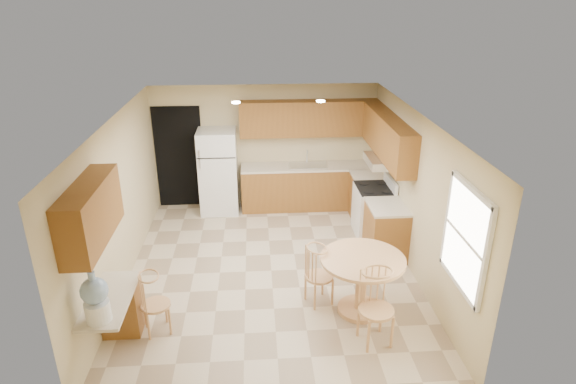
{
  "coord_description": "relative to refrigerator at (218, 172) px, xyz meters",
  "views": [
    {
      "loc": [
        -0.2,
        -6.67,
        4.18
      ],
      "look_at": [
        0.29,
        0.3,
        1.24
      ],
      "focal_mm": 30.0,
      "sensor_mm": 36.0,
      "label": 1
    }
  ],
  "objects": [
    {
      "name": "chair_desk",
      "position": [
        -0.6,
        -3.86,
        -0.32
      ],
      "size": [
        0.38,
        0.49,
        0.86
      ],
      "rotation": [
        0.0,
        0.0,
        -1.23
      ],
      "color": "tan",
      "rests_on": "floor"
    },
    {
      "name": "upper_cab_right",
      "position": [
        3.04,
        -1.19,
        1.0
      ],
      "size": [
        0.33,
        2.42,
        0.7
      ],
      "primitive_type": "cube",
      "color": "brown",
      "rests_on": "wall_right"
    },
    {
      "name": "counter_right_b",
      "position": [
        2.9,
        -2.0,
        0.04
      ],
      "size": [
        0.63,
        0.8,
        0.04
      ],
      "primitive_type": "cube",
      "color": "beige",
      "rests_on": "base_cab_right_b"
    },
    {
      "name": "sink",
      "position": [
        1.8,
        0.05,
        0.07
      ],
      "size": [
        0.78,
        0.44,
        0.01
      ],
      "primitive_type": "cube",
      "color": "silver",
      "rests_on": "counter_back"
    },
    {
      "name": "upper_cab_left",
      "position": [
        -1.13,
        -4.0,
        1.0
      ],
      "size": [
        0.33,
        1.4,
        0.7
      ],
      "primitive_type": "cube",
      "color": "brown",
      "rests_on": "wall_left"
    },
    {
      "name": "base_cab_right_b",
      "position": [
        2.9,
        -2.0,
        -0.41
      ],
      "size": [
        0.6,
        0.8,
        0.87
      ],
      "primitive_type": "cube",
      "color": "brown",
      "rests_on": "floor"
    },
    {
      "name": "wall_back",
      "position": [
        0.95,
        0.35,
        0.4
      ],
      "size": [
        4.5,
        0.02,
        2.5
      ],
      "primitive_type": "cube",
      "color": "#C6B385",
      "rests_on": "floor"
    },
    {
      "name": "can_light_a",
      "position": [
        0.45,
        -1.2,
        1.64
      ],
      "size": [
        0.14,
        0.14,
        0.02
      ],
      "primitive_type": "cylinder",
      "color": "white",
      "rests_on": "ceiling"
    },
    {
      "name": "wall_right",
      "position": [
        3.2,
        -2.4,
        0.4
      ],
      "size": [
        0.02,
        5.5,
        2.5
      ],
      "primitive_type": "cube",
      "color": "#C6B385",
      "rests_on": "floor"
    },
    {
      "name": "window",
      "position": [
        3.18,
        -4.25,
        0.65
      ],
      "size": [
        0.06,
        1.12,
        1.3
      ],
      "color": "white",
      "rests_on": "wall_right"
    },
    {
      "name": "can_light_b",
      "position": [
        1.85,
        -1.2,
        1.64
      ],
      "size": [
        0.14,
        0.14,
        0.02
      ],
      "primitive_type": "cylinder",
      "color": "white",
      "rests_on": "ceiling"
    },
    {
      "name": "doorway",
      "position": [
        -0.8,
        0.34,
        0.2
      ],
      "size": [
        0.9,
        0.02,
        2.1
      ],
      "primitive_type": "cube",
      "color": "black",
      "rests_on": "floor"
    },
    {
      "name": "wall_left",
      "position": [
        -1.3,
        -2.4,
        0.4
      ],
      "size": [
        0.02,
        5.5,
        2.5
      ],
      "primitive_type": "cube",
      "color": "#C6B385",
      "rests_on": "floor"
    },
    {
      "name": "ceiling",
      "position": [
        0.95,
        -2.4,
        1.65
      ],
      "size": [
        4.5,
        5.5,
        0.02
      ],
      "primitive_type": "cube",
      "color": "white",
      "rests_on": "wall_back"
    },
    {
      "name": "refrigerator",
      "position": [
        0.0,
        0.0,
        0.0
      ],
      "size": [
        0.75,
        0.73,
        1.69
      ],
      "color": "white",
      "rests_on": "floor"
    },
    {
      "name": "counter_right_a",
      "position": [
        2.9,
        -0.54,
        0.04
      ],
      "size": [
        0.63,
        0.59,
        0.04
      ],
      "primitive_type": "cube",
      "color": "beige",
      "rests_on": "base_cab_right_a"
    },
    {
      "name": "chair_table_a",
      "position": [
        1.6,
        -3.38,
        -0.3
      ],
      "size": [
        0.4,
        0.51,
        0.9
      ],
      "rotation": [
        0.0,
        0.0,
        -1.2
      ],
      "color": "tan",
      "rests_on": "floor"
    },
    {
      "name": "base_cab_right_a",
      "position": [
        2.9,
        -0.54,
        -0.41
      ],
      "size": [
        0.6,
        0.59,
        0.87
      ],
      "primitive_type": "cube",
      "color": "brown",
      "rests_on": "floor"
    },
    {
      "name": "stove",
      "position": [
        2.88,
        -1.22,
        -0.38
      ],
      "size": [
        0.65,
        0.76,
        1.09
      ],
      "color": "white",
      "rests_on": "floor"
    },
    {
      "name": "floor",
      "position": [
        0.95,
        -2.4,
        -0.85
      ],
      "size": [
        5.5,
        5.5,
        0.0
      ],
      "primitive_type": "plane",
      "color": "#C9B391",
      "rests_on": "ground"
    },
    {
      "name": "desk_top",
      "position": [
        -1.05,
        -4.1,
        -0.1
      ],
      "size": [
        0.5,
        1.2,
        0.04
      ],
      "primitive_type": "cube",
      "color": "beige",
      "rests_on": "desk_pedestal"
    },
    {
      "name": "water_crock",
      "position": [
        -1.05,
        -4.52,
        0.2
      ],
      "size": [
        0.3,
        0.3,
        0.62
      ],
      "color": "white",
      "rests_on": "desk_top"
    },
    {
      "name": "wall_front",
      "position": [
        0.95,
        -5.15,
        0.4
      ],
      "size": [
        4.5,
        0.02,
        2.5
      ],
      "primitive_type": "cube",
      "color": "#C6B385",
      "rests_on": "floor"
    },
    {
      "name": "counter_back",
      "position": [
        1.83,
        0.05,
        0.04
      ],
      "size": [
        2.75,
        0.63,
        0.04
      ],
      "primitive_type": "cube",
      "color": "beige",
      "rests_on": "base_cab_back"
    },
    {
      "name": "desk_pedestal",
      "position": [
        -1.05,
        -3.72,
        -0.49
      ],
      "size": [
        0.48,
        0.42,
        0.72
      ],
      "primitive_type": "cube",
      "color": "brown",
      "rests_on": "floor"
    },
    {
      "name": "base_cab_back",
      "position": [
        1.83,
        0.05,
        -0.41
      ],
      "size": [
        2.75,
        0.6,
        0.87
      ],
      "primitive_type": "cube",
      "color": "brown",
      "rests_on": "floor"
    },
    {
      "name": "upper_cab_back",
      "position": [
        1.83,
        0.19,
        1.0
      ],
      "size": [
        2.75,
        0.33,
        0.7
      ],
      "primitive_type": "cube",
      "color": "brown",
      "rests_on": "wall_back"
    },
    {
      "name": "range_hood",
      "position": [
        2.95,
        -1.22,
        0.57
      ],
      "size": [
        0.5,
        0.76,
        0.14
      ],
      "primitive_type": "cube",
      "color": "silver",
      "rests_on": "upper_cab_right"
    },
    {
      "name": "dining_table",
      "position": [
        2.15,
        -3.54,
        -0.29
      ],
      "size": [
        1.15,
        1.15,
        0.85
      ],
      "rotation": [
        0.0,
        0.0,
        -0.27
      ],
      "color": "tan",
      "rests_on": "floor"
    },
    {
      "name": "chair_table_b",
      "position": [
        2.2,
        -4.29,
        -0.23
      ],
      "size": [
        0.45,
        0.46,
        1.02
      ],
      "rotation": [
        0.0,
        0.0,
        3.34
      ],
      "color": "tan",
      "rests_on": "floor"
    }
  ]
}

